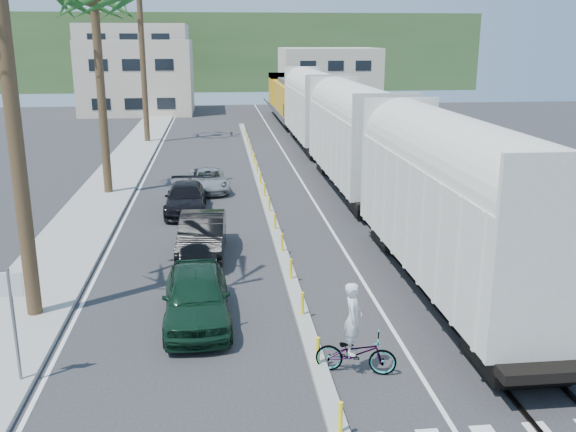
# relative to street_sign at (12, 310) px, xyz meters

# --- Properties ---
(ground) EXTENTS (140.00, 140.00, 0.00)m
(ground) POSITION_rel_street_sign_xyz_m (7.30, -2.00, -1.97)
(ground) COLOR #28282B
(ground) RESTS_ON ground
(sidewalk) EXTENTS (3.00, 90.00, 0.15)m
(sidewalk) POSITION_rel_street_sign_xyz_m (-1.20, 23.00, -1.90)
(sidewalk) COLOR gray
(sidewalk) RESTS_ON ground
(rails) EXTENTS (1.56, 100.00, 0.06)m
(rails) POSITION_rel_street_sign_xyz_m (12.30, 26.00, -1.94)
(rails) COLOR black
(rails) RESTS_ON ground
(median) EXTENTS (0.45, 60.00, 0.85)m
(median) POSITION_rel_street_sign_xyz_m (7.30, 17.96, -1.88)
(median) COLOR gray
(median) RESTS_ON ground
(lane_markings) EXTENTS (9.42, 90.00, 0.01)m
(lane_markings) POSITION_rel_street_sign_xyz_m (5.15, 23.00, -1.97)
(lane_markings) COLOR silver
(lane_markings) RESTS_ON ground
(freight_train) EXTENTS (3.00, 60.94, 5.85)m
(freight_train) POSITION_rel_street_sign_xyz_m (12.30, 25.06, 0.93)
(freight_train) COLOR beige
(freight_train) RESTS_ON ground
(street_sign) EXTENTS (0.60, 0.08, 3.00)m
(street_sign) POSITION_rel_street_sign_xyz_m (0.00, 0.00, 0.00)
(street_sign) COLOR slate
(street_sign) RESTS_ON ground
(buildings) EXTENTS (38.00, 27.00, 10.00)m
(buildings) POSITION_rel_street_sign_xyz_m (0.89, 69.66, 2.39)
(buildings) COLOR beige
(buildings) RESTS_ON ground
(hillside) EXTENTS (80.00, 20.00, 12.00)m
(hillside) POSITION_rel_street_sign_xyz_m (7.30, 98.00, 4.03)
(hillside) COLOR #385628
(hillside) RESTS_ON ground
(car_lead) EXTENTS (2.26, 4.93, 1.63)m
(car_lead) POSITION_rel_street_sign_xyz_m (4.17, 3.14, -1.15)
(car_lead) COLOR black
(car_lead) RESTS_ON ground
(car_second) EXTENTS (2.12, 5.01, 1.60)m
(car_second) POSITION_rel_street_sign_xyz_m (4.23, 9.27, -1.17)
(car_second) COLOR black
(car_second) RESTS_ON ground
(car_third) EXTENTS (1.97, 4.76, 1.38)m
(car_third) POSITION_rel_street_sign_xyz_m (3.33, 15.80, -1.28)
(car_third) COLOR black
(car_third) RESTS_ON ground
(car_rear) EXTENTS (2.88, 4.75, 1.21)m
(car_rear) POSITION_rel_street_sign_xyz_m (4.36, 20.29, -1.37)
(car_rear) COLOR #A0A3A5
(car_rear) RESTS_ON ground
(cyclist) EXTENTS (1.79, 2.41, 2.40)m
(cyclist) POSITION_rel_street_sign_xyz_m (8.19, -0.31, -1.22)
(cyclist) COLOR #9EA0A5
(cyclist) RESTS_ON ground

